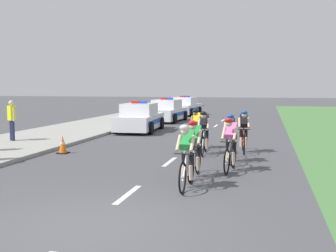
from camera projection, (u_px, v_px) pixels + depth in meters
The scene contains 16 objects.
ground_plane at pixel (87, 227), 6.91m from camera, with size 160.00×160.00×0.00m, color #4C4C51.
sidewalk_slab at pixel (80, 129), 22.06m from camera, with size 4.58×60.00×0.12m, color #A3A099.
kerb_edge at pixel (118, 130), 21.54m from camera, with size 0.16×60.00×0.13m, color #9E9E99.
lane_markings_centre at pixel (200, 138), 18.62m from camera, with size 0.14×29.60×0.01m.
cyclist_lead at pixel (187, 155), 9.40m from camera, with size 0.42×1.72×1.56m.
cyclist_second at pixel (194, 148), 10.51m from camera, with size 0.42×1.72×1.56m.
cyclist_third at pixel (230, 144), 11.30m from camera, with size 0.45×1.72×1.56m.
cyclist_fourth at pixel (230, 137), 12.69m from camera, with size 0.44×1.72×1.56m.
cyclist_fifth at pixel (204, 132), 14.16m from camera, with size 0.42×1.72×1.56m.
cyclist_sixth at pixel (196, 128), 15.46m from camera, with size 0.42×1.72×1.56m.
cyclist_seventh at pixel (244, 131), 14.54m from camera, with size 0.44×1.72×1.56m.
police_car_nearest at pixel (140, 118), 21.44m from camera, with size 2.19×4.49×1.59m.
police_car_second at pixel (167, 111), 27.35m from camera, with size 2.18×4.49×1.59m.
police_car_third at pixel (185, 107), 33.36m from camera, with size 2.26×4.53×1.59m.
traffic_cone_near at pixel (63, 145), 14.38m from camera, with size 0.36×0.36×0.64m.
spectator_closest at pixel (12, 118), 16.83m from camera, with size 0.48×0.38×1.68m.
Camera 1 is at (2.93, -6.19, 2.38)m, focal length 43.45 mm.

